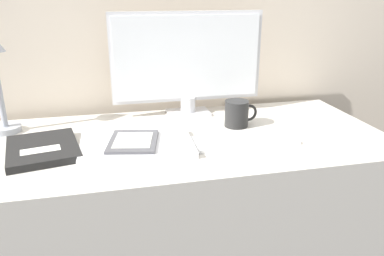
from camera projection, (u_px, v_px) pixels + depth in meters
desk at (180, 230)px, 1.40m from camera, size 1.42×0.63×0.75m
monitor at (188, 62)px, 1.43m from camera, size 0.59×0.11×0.40m
keyboard at (245, 140)px, 1.22m from camera, size 0.34×0.12×0.01m
laptop at (137, 146)px, 1.17m from camera, size 0.35×0.23×0.02m
ereader at (133, 141)px, 1.16m from camera, size 0.18×0.21×0.01m
notebook at (43, 149)px, 1.15m from camera, size 0.25×0.29×0.02m
coffee_mug at (237, 114)px, 1.36m from camera, size 0.12×0.09×0.10m
pen at (207, 150)px, 1.15m from camera, size 0.12×0.08×0.01m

